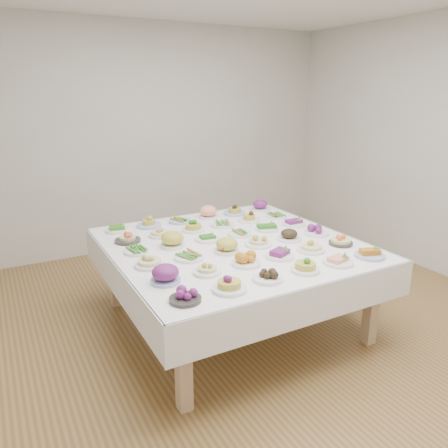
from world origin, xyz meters
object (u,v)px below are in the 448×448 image
dish_0 (185,296)px  dish_18 (137,250)px  display_table (232,251)px  dish_35 (260,205)px

dish_0 → dish_18: (0.00, 0.95, -0.01)m
dish_18 → display_table: bearing=-12.0°
dish_0 → dish_35: (1.57, 1.57, 0.02)m
display_table → dish_0: 1.12m
display_table → dish_18: dish_18 is taller
display_table → dish_35: bearing=44.7°
dish_0 → dish_18: 0.95m
dish_18 → dish_0: bearing=-90.2°
dish_35 → display_table: bearing=-135.3°
display_table → dish_18: 0.80m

